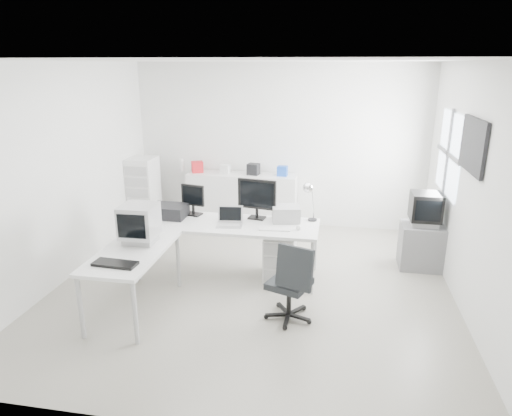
% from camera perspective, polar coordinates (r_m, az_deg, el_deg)
% --- Properties ---
extents(floor, '(5.00, 5.00, 0.01)m').
position_cam_1_polar(floor, '(6.04, -0.34, -9.65)').
color(floor, beige).
rests_on(floor, ground).
extents(ceiling, '(5.00, 5.00, 0.01)m').
position_cam_1_polar(ceiling, '(5.37, -0.40, 17.97)').
color(ceiling, white).
rests_on(ceiling, back_wall).
extents(back_wall, '(5.00, 0.02, 2.80)m').
position_cam_1_polar(back_wall, '(7.96, 2.95, 7.69)').
color(back_wall, silver).
rests_on(back_wall, floor).
extents(left_wall, '(0.02, 5.00, 2.80)m').
position_cam_1_polar(left_wall, '(6.47, -22.76, 4.03)').
color(left_wall, silver).
rests_on(left_wall, floor).
extents(right_wall, '(0.02, 5.00, 2.80)m').
position_cam_1_polar(right_wall, '(5.66, 25.39, 1.91)').
color(right_wall, silver).
rests_on(right_wall, floor).
extents(window, '(0.02, 1.20, 1.10)m').
position_cam_1_polar(window, '(6.75, 22.96, 6.27)').
color(window, white).
rests_on(window, right_wall).
extents(wall_picture, '(0.04, 0.90, 0.60)m').
position_cam_1_polar(wall_picture, '(5.65, 25.51, 7.09)').
color(wall_picture, black).
rests_on(wall_picture, right_wall).
extents(main_desk, '(2.40, 0.80, 0.75)m').
position_cam_1_polar(main_desk, '(6.19, -3.50, -5.15)').
color(main_desk, silver).
rests_on(main_desk, floor).
extents(side_desk, '(0.70, 1.40, 0.75)m').
position_cam_1_polar(side_desk, '(5.51, -14.96, -8.73)').
color(side_desk, silver).
rests_on(side_desk, floor).
extents(drawer_pedestal, '(0.40, 0.50, 0.60)m').
position_cam_1_polar(drawer_pedestal, '(6.15, 3.02, -6.06)').
color(drawer_pedestal, silver).
rests_on(drawer_pedestal, floor).
extents(inkjet_printer, '(0.49, 0.39, 0.17)m').
position_cam_1_polar(inkjet_printer, '(6.37, -10.82, -0.38)').
color(inkjet_printer, black).
rests_on(inkjet_printer, main_desk).
extents(lcd_monitor_small, '(0.38, 0.27, 0.43)m').
position_cam_1_polar(lcd_monitor_small, '(6.36, -7.89, 0.99)').
color(lcd_monitor_small, black).
rests_on(lcd_monitor_small, main_desk).
extents(lcd_monitor_large, '(0.57, 0.30, 0.56)m').
position_cam_1_polar(lcd_monitor_large, '(6.13, 0.12, 1.16)').
color(lcd_monitor_large, black).
rests_on(lcd_monitor_large, main_desk).
extents(laptop, '(0.34, 0.35, 0.21)m').
position_cam_1_polar(laptop, '(5.92, -3.34, -1.28)').
color(laptop, '#B7B7BA').
rests_on(laptop, main_desk).
extents(white_keyboard, '(0.40, 0.15, 0.02)m').
position_cam_1_polar(white_keyboard, '(5.80, 2.35, -2.66)').
color(white_keyboard, silver).
rests_on(white_keyboard, main_desk).
extents(white_mouse, '(0.07, 0.07, 0.07)m').
position_cam_1_polar(white_mouse, '(5.81, 5.35, -2.44)').
color(white_mouse, silver).
rests_on(white_mouse, main_desk).
extents(laser_printer, '(0.41, 0.37, 0.21)m').
position_cam_1_polar(laser_printer, '(6.10, 3.77, -0.70)').
color(laser_printer, '#A1A1A1').
rests_on(laser_printer, main_desk).
extents(desk_lamp, '(0.20, 0.20, 0.49)m').
position_cam_1_polar(desk_lamp, '(6.11, 7.14, 0.61)').
color(desk_lamp, silver).
rests_on(desk_lamp, main_desk).
extents(crt_monitor, '(0.45, 0.45, 0.51)m').
position_cam_1_polar(crt_monitor, '(5.48, -14.39, -1.70)').
color(crt_monitor, '#B7B7BA').
rests_on(crt_monitor, side_desk).
extents(black_keyboard, '(0.48, 0.22, 0.03)m').
position_cam_1_polar(black_keyboard, '(5.03, -17.20, -6.67)').
color(black_keyboard, black).
rests_on(black_keyboard, side_desk).
extents(office_chair, '(0.71, 0.71, 0.96)m').
position_cam_1_polar(office_chair, '(5.13, 4.19, -8.95)').
color(office_chair, '#242728').
rests_on(office_chair, floor).
extents(tv_cabinet, '(0.58, 0.47, 0.63)m').
position_cam_1_polar(tv_cabinet, '(6.84, 19.93, -4.51)').
color(tv_cabinet, slate).
rests_on(tv_cabinet, floor).
extents(crt_tv, '(0.50, 0.48, 0.45)m').
position_cam_1_polar(crt_tv, '(6.66, 20.41, -0.19)').
color(crt_tv, black).
rests_on(crt_tv, tv_cabinet).
extents(sideboard, '(1.89, 0.47, 0.94)m').
position_cam_1_polar(sideboard, '(8.02, -1.72, 0.97)').
color(sideboard, silver).
rests_on(sideboard, floor).
extents(clutter_box_a, '(0.24, 0.23, 0.19)m').
position_cam_1_polar(clutter_box_a, '(8.08, -7.35, 5.11)').
color(clutter_box_a, red).
rests_on(clutter_box_a, sideboard).
extents(clutter_box_b, '(0.17, 0.15, 0.15)m').
position_cam_1_polar(clutter_box_b, '(7.95, -3.88, 4.88)').
color(clutter_box_b, silver).
rests_on(clutter_box_b, sideboard).
extents(clutter_box_c, '(0.22, 0.21, 0.19)m').
position_cam_1_polar(clutter_box_c, '(7.84, -0.32, 4.88)').
color(clutter_box_c, black).
rests_on(clutter_box_c, sideboard).
extents(clutter_box_d, '(0.18, 0.16, 0.17)m').
position_cam_1_polar(clutter_box_d, '(7.77, 3.32, 4.64)').
color(clutter_box_d, blue).
rests_on(clutter_box_d, sideboard).
extents(clutter_bottle, '(0.07, 0.07, 0.22)m').
position_cam_1_polar(clutter_bottle, '(8.20, -9.28, 5.33)').
color(clutter_bottle, silver).
rests_on(clutter_bottle, sideboard).
extents(filing_cabinet, '(0.43, 0.52, 1.24)m').
position_cam_1_polar(filing_cabinet, '(8.16, -13.81, 1.83)').
color(filing_cabinet, silver).
rests_on(filing_cabinet, floor).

